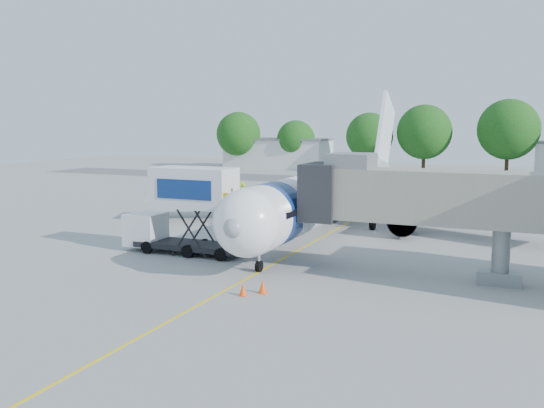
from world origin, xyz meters
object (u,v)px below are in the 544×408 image
at_px(jet_bridge, 414,197).
at_px(ground_tug, 189,299).
at_px(catering_hiloader, 185,211).
at_px(aircraft, 334,193).

distance_m(jet_bridge, ground_tug, 13.63).
height_order(jet_bridge, catering_hiloader, jet_bridge).
xyz_separation_m(aircraft, catering_hiloader, (-6.27, -11.12, -0.19)).
distance_m(aircraft, catering_hiloader, 12.77).
relative_size(catering_hiloader, ground_tug, 2.06).
xyz_separation_m(aircraft, ground_tug, (0.50, -21.93, -2.17)).
bearing_deg(ground_tug, jet_bridge, 36.60).
bearing_deg(jet_bridge, ground_tug, -124.72).
relative_size(aircraft, jet_bridge, 2.71).
distance_m(aircraft, jet_bridge, 13.77).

